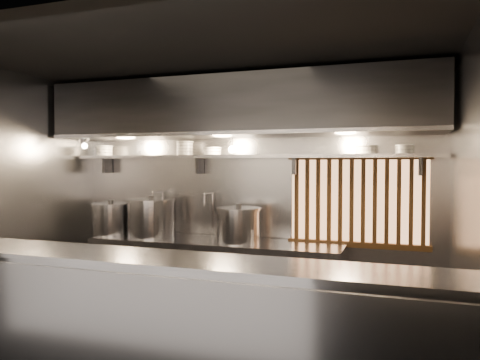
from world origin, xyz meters
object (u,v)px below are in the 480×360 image
Objects in this scene: stock_pot_left at (111,219)px; stock_pot_right at (239,225)px; stock_pot_mid at (151,218)px; heat_lamp at (84,141)px; pendant_bulb at (232,149)px.

stock_pot_right is (1.73, -0.04, -0.00)m from stock_pot_left.
stock_pot_left and stock_pot_right have the same top height.
heat_lamp is at bearing -158.77° from stock_pot_mid.
pendant_bulb is at bearing 3.08° from stock_pot_mid.
stock_pot_mid is at bearing 177.17° from stock_pot_right.
stock_pot_mid is 1.06× the size of stock_pot_right.
stock_pot_mid is at bearing -176.92° from pendant_bulb.
stock_pot_right is (1.16, -0.06, -0.03)m from stock_pot_mid.
stock_pot_right is (1.92, 0.24, -0.97)m from heat_lamp.
heat_lamp is 0.59× the size of stock_pot_right.
stock_pot_right is at bearing 7.02° from heat_lamp.
stock_pot_left is 0.94× the size of stock_pot_mid.
stock_pot_mid is at bearing 1.97° from stock_pot_left.
pendant_bulb is 0.30× the size of stock_pot_mid.
stock_pot_mid reaches higher than stock_pot_right.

